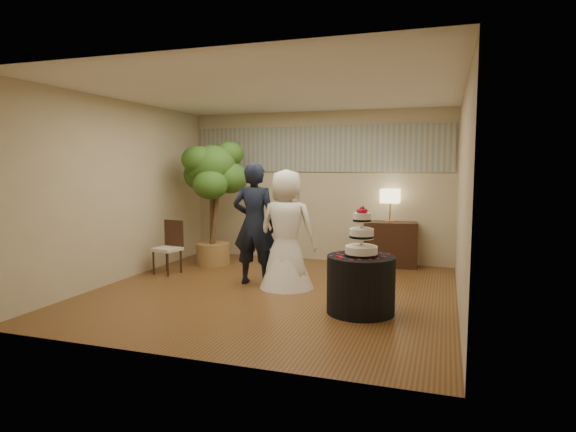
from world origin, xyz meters
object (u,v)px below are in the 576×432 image
(cake_table, at_px, (361,284))
(groom, at_px, (254,224))
(bride, at_px, (287,229))
(table_lamp, at_px, (390,206))
(console, at_px, (389,244))
(ficus_tree, at_px, (212,202))
(wedding_cake, at_px, (362,231))
(side_chair, at_px, (167,247))

(cake_table, bearing_deg, groom, 152.06)
(bride, xyz_separation_m, table_lamp, (1.26, 1.98, 0.22))
(console, bearing_deg, table_lamp, 0.00)
(ficus_tree, bearing_deg, table_lamp, 14.87)
(bride, distance_m, table_lamp, 2.36)
(console, relative_size, ficus_tree, 0.42)
(wedding_cake, distance_m, ficus_tree, 3.67)
(bride, distance_m, ficus_tree, 2.16)
(wedding_cake, bearing_deg, cake_table, 0.00)
(console, xyz_separation_m, ficus_tree, (-3.06, -0.81, 0.74))
(cake_table, bearing_deg, wedding_cake, 0.00)
(bride, bearing_deg, side_chair, -5.90)
(bride, height_order, wedding_cake, bride)
(groom, distance_m, wedding_cake, 2.01)
(table_lamp, bearing_deg, wedding_cake, -90.34)
(wedding_cake, relative_size, side_chair, 0.69)
(ficus_tree, xyz_separation_m, side_chair, (-0.38, -0.92, -0.70))
(bride, distance_m, side_chair, 2.23)
(bride, bearing_deg, groom, -5.89)
(ficus_tree, bearing_deg, side_chair, -112.17)
(side_chair, bearing_deg, table_lamp, 37.26)
(groom, bearing_deg, cake_table, 146.96)
(groom, relative_size, wedding_cake, 3.03)
(cake_table, bearing_deg, ficus_tree, 146.08)
(table_lamp, xyz_separation_m, side_chair, (-3.44, -1.74, -0.65))
(bride, relative_size, console, 1.81)
(cake_table, bearing_deg, side_chair, 161.81)
(side_chair, bearing_deg, bride, 4.14)
(groom, distance_m, ficus_tree, 1.70)
(bride, height_order, console, bride)
(cake_table, xyz_separation_m, table_lamp, (0.02, 2.86, 0.74))
(bride, xyz_separation_m, cake_table, (1.25, -0.88, -0.52))
(ficus_tree, bearing_deg, bride, -32.93)
(table_lamp, distance_m, side_chair, 3.91)
(console, bearing_deg, groom, -139.16)
(wedding_cake, bearing_deg, bride, 144.70)
(cake_table, distance_m, console, 2.86)
(wedding_cake, distance_m, console, 2.92)
(groom, bearing_deg, ficus_tree, -46.18)
(groom, height_order, side_chair, groom)
(groom, distance_m, table_lamp, 2.63)
(console, bearing_deg, cake_table, -96.43)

